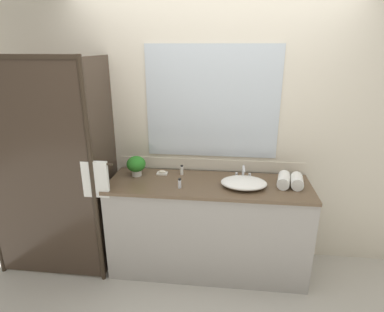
{
  "coord_description": "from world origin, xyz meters",
  "views": [
    {
      "loc": [
        0.14,
        -2.57,
        2.05
      ],
      "look_at": [
        -0.15,
        0.0,
        1.15
      ],
      "focal_mm": 29.59,
      "sensor_mm": 36.0,
      "label": 1
    }
  ],
  "objects_px": {
    "amenity_bottle_body_wash": "(182,170)",
    "rolled_towel_middle": "(284,180)",
    "amenity_bottle_shampoo": "(180,183)",
    "soap_dish": "(162,173)",
    "rolled_towel_near_edge": "(297,181)",
    "faucet": "(243,175)",
    "sink_basin": "(244,183)",
    "potted_plant": "(136,165)"
  },
  "relations": [
    {
      "from": "faucet",
      "to": "soap_dish",
      "type": "xyz_separation_m",
      "value": [
        -0.76,
        0.05,
        -0.03
      ]
    },
    {
      "from": "amenity_bottle_body_wash",
      "to": "faucet",
      "type": "bearing_deg",
      "value": -5.43
    },
    {
      "from": "rolled_towel_near_edge",
      "to": "faucet",
      "type": "bearing_deg",
      "value": 166.59
    },
    {
      "from": "soap_dish",
      "to": "sink_basin",
      "type": "bearing_deg",
      "value": -15.14
    },
    {
      "from": "amenity_bottle_shampoo",
      "to": "rolled_towel_near_edge",
      "type": "bearing_deg",
      "value": 7.87
    },
    {
      "from": "faucet",
      "to": "soap_dish",
      "type": "relative_size",
      "value": 1.7
    },
    {
      "from": "faucet",
      "to": "rolled_towel_middle",
      "type": "relative_size",
      "value": 0.78
    },
    {
      "from": "rolled_towel_near_edge",
      "to": "sink_basin",
      "type": "bearing_deg",
      "value": -173.56
    },
    {
      "from": "rolled_towel_middle",
      "to": "potted_plant",
      "type": "bearing_deg",
      "value": 176.6
    },
    {
      "from": "soap_dish",
      "to": "amenity_bottle_body_wash",
      "type": "distance_m",
      "value": 0.19
    },
    {
      "from": "potted_plant",
      "to": "rolled_towel_middle",
      "type": "bearing_deg",
      "value": -3.4
    },
    {
      "from": "amenity_bottle_body_wash",
      "to": "soap_dish",
      "type": "bearing_deg",
      "value": -177.37
    },
    {
      "from": "rolled_towel_near_edge",
      "to": "amenity_bottle_body_wash",
      "type": "bearing_deg",
      "value": 170.99
    },
    {
      "from": "faucet",
      "to": "rolled_towel_near_edge",
      "type": "distance_m",
      "value": 0.47
    },
    {
      "from": "soap_dish",
      "to": "amenity_bottle_shampoo",
      "type": "xyz_separation_m",
      "value": [
        0.21,
        -0.29,
        0.03
      ]
    },
    {
      "from": "soap_dish",
      "to": "rolled_towel_near_edge",
      "type": "xyz_separation_m",
      "value": [
        1.21,
        -0.15,
        0.04
      ]
    },
    {
      "from": "amenity_bottle_body_wash",
      "to": "rolled_towel_near_edge",
      "type": "height_order",
      "value": "rolled_towel_near_edge"
    },
    {
      "from": "soap_dish",
      "to": "amenity_bottle_body_wash",
      "type": "relative_size",
      "value": 1.06
    },
    {
      "from": "rolled_towel_middle",
      "to": "faucet",
      "type": "bearing_deg",
      "value": 164.37
    },
    {
      "from": "sink_basin",
      "to": "potted_plant",
      "type": "xyz_separation_m",
      "value": [
        -0.99,
        0.14,
        0.07
      ]
    },
    {
      "from": "potted_plant",
      "to": "amenity_bottle_shampoo",
      "type": "relative_size",
      "value": 2.14
    },
    {
      "from": "potted_plant",
      "to": "amenity_bottle_shampoo",
      "type": "xyz_separation_m",
      "value": [
        0.44,
        -0.23,
        -0.07
      ]
    },
    {
      "from": "sink_basin",
      "to": "amenity_bottle_shampoo",
      "type": "height_order",
      "value": "amenity_bottle_shampoo"
    },
    {
      "from": "faucet",
      "to": "amenity_bottle_body_wash",
      "type": "relative_size",
      "value": 1.81
    },
    {
      "from": "amenity_bottle_body_wash",
      "to": "rolled_towel_middle",
      "type": "relative_size",
      "value": 0.43
    },
    {
      "from": "faucet",
      "to": "amenity_bottle_shampoo",
      "type": "xyz_separation_m",
      "value": [
        -0.55,
        -0.25,
        -0.01
      ]
    },
    {
      "from": "sink_basin",
      "to": "rolled_towel_near_edge",
      "type": "relative_size",
      "value": 2.01
    },
    {
      "from": "sink_basin",
      "to": "faucet",
      "type": "distance_m",
      "value": 0.16
    },
    {
      "from": "soap_dish",
      "to": "amenity_bottle_body_wash",
      "type": "xyz_separation_m",
      "value": [
        0.19,
        0.01,
        0.03
      ]
    },
    {
      "from": "faucet",
      "to": "rolled_towel_middle",
      "type": "height_order",
      "value": "faucet"
    },
    {
      "from": "amenity_bottle_shampoo",
      "to": "rolled_towel_middle",
      "type": "xyz_separation_m",
      "value": [
        0.89,
        0.15,
        0.01
      ]
    },
    {
      "from": "amenity_bottle_shampoo",
      "to": "amenity_bottle_body_wash",
      "type": "xyz_separation_m",
      "value": [
        -0.02,
        0.3,
        0.0
      ]
    },
    {
      "from": "sink_basin",
      "to": "soap_dish",
      "type": "bearing_deg",
      "value": 164.86
    },
    {
      "from": "faucet",
      "to": "potted_plant",
      "type": "xyz_separation_m",
      "value": [
        -0.99,
        -0.02,
        0.06
      ]
    },
    {
      "from": "soap_dish",
      "to": "rolled_towel_middle",
      "type": "height_order",
      "value": "rolled_towel_middle"
    },
    {
      "from": "rolled_towel_middle",
      "to": "rolled_towel_near_edge",
      "type": "bearing_deg",
      "value": -6.2
    },
    {
      "from": "amenity_bottle_body_wash",
      "to": "sink_basin",
      "type": "bearing_deg",
      "value": -20.52
    },
    {
      "from": "faucet",
      "to": "amenity_bottle_body_wash",
      "type": "xyz_separation_m",
      "value": [
        -0.57,
        0.05,
        -0.0
      ]
    },
    {
      "from": "amenity_bottle_body_wash",
      "to": "rolled_towel_near_edge",
      "type": "bearing_deg",
      "value": -9.01
    },
    {
      "from": "amenity_bottle_body_wash",
      "to": "rolled_towel_near_edge",
      "type": "distance_m",
      "value": 1.04
    },
    {
      "from": "potted_plant",
      "to": "soap_dish",
      "type": "xyz_separation_m",
      "value": [
        0.23,
        0.06,
        -0.09
      ]
    },
    {
      "from": "soap_dish",
      "to": "amenity_bottle_shampoo",
      "type": "distance_m",
      "value": 0.36
    }
  ]
}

